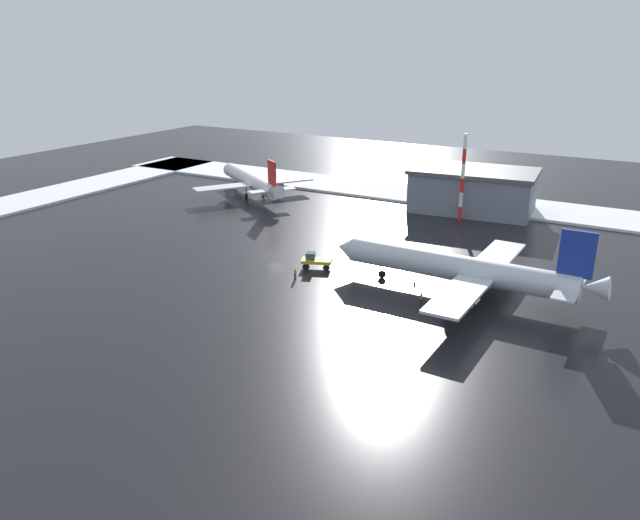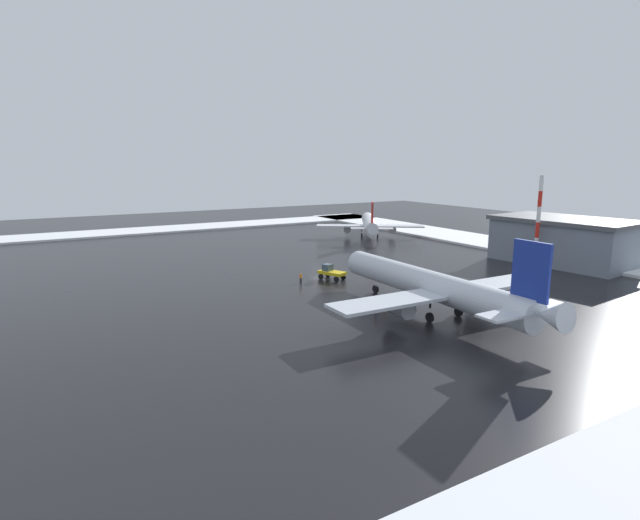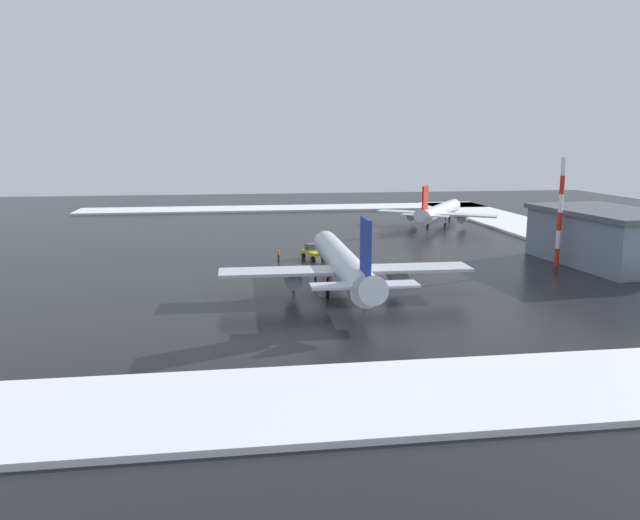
{
  "view_description": "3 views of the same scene",
  "coord_description": "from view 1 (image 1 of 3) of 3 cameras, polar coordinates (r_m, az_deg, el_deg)",
  "views": [
    {
      "loc": [
        -55.41,
        82.09,
        33.93
      ],
      "look_at": [
        -12.23,
        6.39,
        2.92
      ],
      "focal_mm": 35.0,
      "sensor_mm": 36.0,
      "label": 1
    },
    {
      "loc": [
        -78.67,
        45.48,
        19.31
      ],
      "look_at": [
        -10.19,
        5.46,
        3.7
      ],
      "focal_mm": 28.0,
      "sensor_mm": 36.0,
      "label": 2
    },
    {
      "loc": [
        -110.74,
        16.34,
        19.7
      ],
      "look_at": [
        -21.45,
        3.32,
        2.2
      ],
      "focal_mm": 35.0,
      "sensor_mm": 36.0,
      "label": 3
    }
  ],
  "objects": [
    {
      "name": "airplane_parked_starboard",
      "position": [
        144.19,
        -6.3,
        7.2
      ],
      "size": [
        29.57,
        25.4,
        9.98
      ],
      "rotation": [
        0.0,
        0.0,
        5.7
      ],
      "color": "silver",
      "rests_on": "ground_plane"
    },
    {
      "name": "airplane_distant_tail",
      "position": [
        88.66,
        13.0,
        -0.8
      ],
      "size": [
        38.72,
        32.03,
        11.52
      ],
      "rotation": [
        0.0,
        0.0,
        6.27
      ],
      "color": "silver",
      "rests_on": "ground_plane"
    },
    {
      "name": "ground_crew_near_tug",
      "position": [
        92.96,
        -2.29,
        -1.2
      ],
      "size": [
        0.36,
        0.36,
        1.71
      ],
      "rotation": [
        0.0,
        0.0,
        5.59
      ],
      "color": "black",
      "rests_on": "ground_plane"
    },
    {
      "name": "antenna_mast",
      "position": [
        124.43,
        12.9,
        7.31
      ],
      "size": [
        0.7,
        0.7,
        17.04
      ],
      "color": "red",
      "rests_on": "ground_plane"
    },
    {
      "name": "ground_crew_by_nose_gear",
      "position": [
        88.9,
        8.62,
        -2.41
      ],
      "size": [
        0.36,
        0.36,
        1.71
      ],
      "rotation": [
        0.0,
        0.0,
        0.37
      ],
      "color": "black",
      "rests_on": "ground_plane"
    },
    {
      "name": "snow_bank_right",
      "position": [
        151.18,
        -25.83,
        4.75
      ],
      "size": [
        14.0,
        116.0,
        0.53
      ],
      "primitive_type": "cube",
      "color": "white",
      "rests_on": "ground_plane"
    },
    {
      "name": "cargo_hangar",
      "position": [
        133.31,
        13.81,
        6.24
      ],
      "size": [
        26.28,
        17.26,
        8.8
      ],
      "rotation": [
        0.0,
        0.0,
        0.09
      ],
      "color": "slate",
      "rests_on": "ground_plane"
    },
    {
      "name": "pushback_tug",
      "position": [
        97.36,
        -0.47,
        -0.01
      ],
      "size": [
        5.09,
        3.75,
        2.5
      ],
      "rotation": [
        0.0,
        0.0,
        6.66
      ],
      "color": "gold",
      "rests_on": "ground_plane"
    },
    {
      "name": "ground_crew_beside_wing",
      "position": [
        85.27,
        9.24,
        -3.42
      ],
      "size": [
        0.36,
        0.36,
        1.71
      ],
      "rotation": [
        0.0,
        0.0,
        4.01
      ],
      "color": "black",
      "rests_on": "ground_plane"
    },
    {
      "name": "ground_plane",
      "position": [
        104.69,
        -4.08,
        0.62
      ],
      "size": [
        240.0,
        240.0,
        0.0
      ],
      "primitive_type": "plane",
      "color": "black"
    },
    {
      "name": "snow_bank_far",
      "position": [
        147.14,
        6.8,
        6.22
      ],
      "size": [
        152.0,
        16.0,
        0.53
      ],
      "primitive_type": "cube",
      "color": "white",
      "rests_on": "ground_plane"
    }
  ]
}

